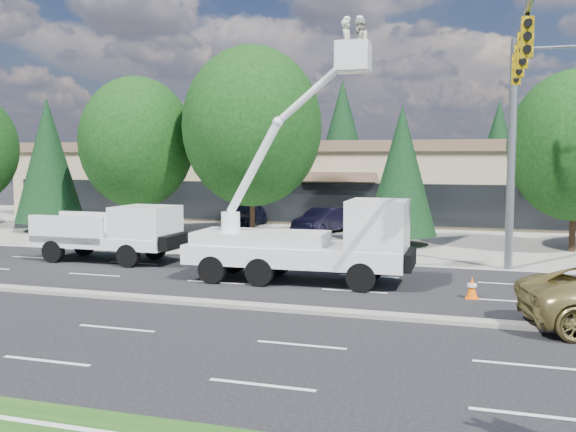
% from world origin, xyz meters
% --- Properties ---
extents(ground, '(140.00, 140.00, 0.00)m').
position_xyz_m(ground, '(0.00, 0.00, 0.00)').
color(ground, black).
rests_on(ground, ground).
extents(concrete_apron, '(140.00, 22.00, 0.01)m').
position_xyz_m(concrete_apron, '(0.00, 20.00, 0.01)').
color(concrete_apron, gray).
rests_on(concrete_apron, ground).
extents(road_median, '(120.00, 0.55, 0.12)m').
position_xyz_m(road_median, '(0.00, 0.00, 0.06)').
color(road_median, gray).
rests_on(road_median, ground).
extents(strip_mall, '(50.40, 15.40, 5.50)m').
position_xyz_m(strip_mall, '(0.00, 29.97, 2.83)').
color(strip_mall, tan).
rests_on(strip_mall, ground).
extents(tree_front_b, '(4.05, 4.05, 7.98)m').
position_xyz_m(tree_front_b, '(-16.00, 15.00, 4.28)').
color(tree_front_b, '#332114').
rests_on(tree_front_b, ground).
extents(tree_front_c, '(6.49, 6.49, 9.01)m').
position_xyz_m(tree_front_c, '(-10.00, 15.00, 5.27)').
color(tree_front_c, '#332114').
rests_on(tree_front_c, ground).
extents(tree_front_d, '(7.48, 7.48, 10.38)m').
position_xyz_m(tree_front_d, '(-3.00, 15.00, 6.07)').
color(tree_front_d, '#332114').
rests_on(tree_front_d, ground).
extents(tree_front_e, '(3.58, 3.58, 7.05)m').
position_xyz_m(tree_front_e, '(5.00, 15.00, 3.78)').
color(tree_front_e, '#332114').
rests_on(tree_front_e, ground).
extents(tree_front_f, '(6.13, 6.13, 8.50)m').
position_xyz_m(tree_front_f, '(13.00, 15.00, 4.98)').
color(tree_front_f, '#332114').
rests_on(tree_front_f, ground).
extents(tree_back_a, '(4.34, 4.34, 8.55)m').
position_xyz_m(tree_back_a, '(-18.00, 42.00, 4.58)').
color(tree_back_a, '#332114').
rests_on(tree_back_a, ground).
extents(tree_back_b, '(5.93, 5.93, 11.68)m').
position_xyz_m(tree_back_b, '(-4.00, 42.00, 6.27)').
color(tree_back_b, '#332114').
rests_on(tree_back_b, ground).
extents(tree_back_c, '(4.78, 4.78, 9.42)m').
position_xyz_m(tree_back_c, '(10.00, 42.00, 5.05)').
color(tree_back_c, '#332114').
rests_on(tree_back_c, ground).
extents(signal_mast, '(2.76, 10.16, 9.00)m').
position_xyz_m(signal_mast, '(10.03, 7.04, 6.06)').
color(signal_mast, gray).
rests_on(signal_mast, ground).
extents(utility_pickup, '(6.34, 2.64, 2.41)m').
position_xyz_m(utility_pickup, '(-5.96, 6.19, 0.99)').
color(utility_pickup, white).
rests_on(utility_pickup, ground).
extents(bucket_truck, '(7.90, 2.69, 9.18)m').
position_xyz_m(bucket_truck, '(3.34, 4.22, 1.91)').
color(bucket_truck, white).
rests_on(bucket_truck, ground).
extents(traffic_cone_b, '(0.40, 0.40, 0.70)m').
position_xyz_m(traffic_cone_b, '(-0.71, 4.27, 0.34)').
color(traffic_cone_b, '#FF6408').
rests_on(traffic_cone_b, ground).
extents(traffic_cone_c, '(0.40, 0.40, 0.70)m').
position_xyz_m(traffic_cone_c, '(-0.61, 3.80, 0.34)').
color(traffic_cone_c, '#FF6408').
rests_on(traffic_cone_c, ground).
extents(traffic_cone_d, '(0.40, 0.40, 0.70)m').
position_xyz_m(traffic_cone_d, '(8.75, 3.27, 0.34)').
color(traffic_cone_d, '#FF6408').
rests_on(traffic_cone_d, ground).
extents(parked_car_west, '(1.89, 4.63, 1.57)m').
position_xyz_m(parked_car_west, '(-5.68, 21.00, 0.79)').
color(parked_car_west, black).
rests_on(parked_car_west, ground).
extents(parked_car_east, '(2.82, 4.80, 1.49)m').
position_xyz_m(parked_car_east, '(0.00, 18.62, 0.75)').
color(parked_car_east, black).
rests_on(parked_car_east, ground).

